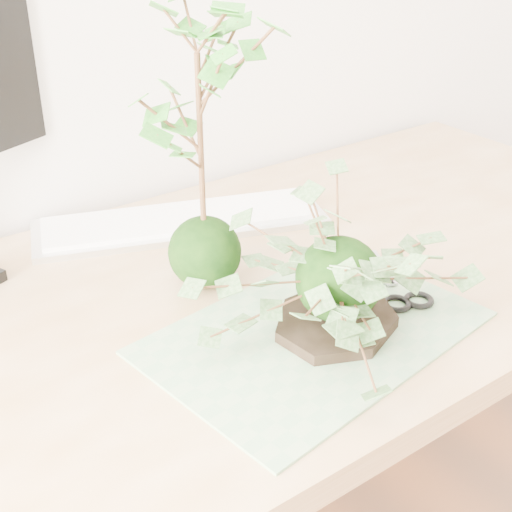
% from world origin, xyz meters
% --- Properties ---
extents(desk, '(1.60, 0.70, 0.74)m').
position_xyz_m(desk, '(0.04, 1.23, 0.65)').
color(desk, tan).
rests_on(desk, ground_plane).
extents(cutting_mat, '(0.45, 0.33, 0.00)m').
position_xyz_m(cutting_mat, '(0.05, 1.08, 0.74)').
color(cutting_mat, gray).
rests_on(cutting_mat, desk).
extents(stone_dish, '(0.24, 0.24, 0.01)m').
position_xyz_m(stone_dish, '(0.08, 1.07, 0.75)').
color(stone_dish, black).
rests_on(stone_dish, cutting_mat).
extents(ivy_kokedama, '(0.39, 0.39, 0.22)m').
position_xyz_m(ivy_kokedama, '(0.08, 1.07, 0.87)').
color(ivy_kokedama, black).
rests_on(ivy_kokedama, stone_dish).
extents(maple_kokedama, '(0.28, 0.28, 0.43)m').
position_xyz_m(maple_kokedama, '(0.00, 1.26, 1.04)').
color(maple_kokedama, black).
rests_on(maple_kokedama, desk).
extents(keyboard, '(0.50, 0.29, 0.02)m').
position_xyz_m(keyboard, '(0.07, 1.45, 0.75)').
color(keyboard, silver).
rests_on(keyboard, desk).
extents(scissors, '(0.09, 0.17, 0.01)m').
position_xyz_m(scissors, '(0.21, 1.07, 0.75)').
color(scissors, '#999AA0').
rests_on(scissors, cutting_mat).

